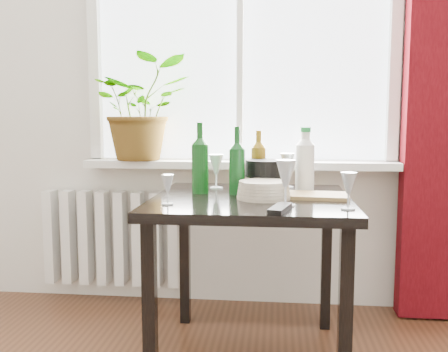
# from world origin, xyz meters

# --- Properties ---
(window) EXTENTS (1.72, 0.08, 1.62)m
(window) POSITION_xyz_m (0.00, 2.22, 1.60)
(window) COLOR white
(window) RESTS_ON ground
(windowsill) EXTENTS (1.72, 0.20, 0.04)m
(windowsill) POSITION_xyz_m (0.00, 2.15, 0.82)
(windowsill) COLOR white
(windowsill) RESTS_ON ground
(radiator) EXTENTS (0.80, 0.10, 0.55)m
(radiator) POSITION_xyz_m (-0.75, 2.18, 0.38)
(radiator) COLOR white
(radiator) RESTS_ON ground
(table) EXTENTS (0.85, 0.85, 0.74)m
(table) POSITION_xyz_m (0.10, 1.55, 0.65)
(table) COLOR black
(table) RESTS_ON ground
(potted_plant) EXTENTS (0.66, 0.62, 0.58)m
(potted_plant) POSITION_xyz_m (-0.55, 2.14, 1.13)
(potted_plant) COLOR #1E7222
(potted_plant) RESTS_ON windowsill
(wine_bottle_left) EXTENTS (0.09, 0.09, 0.33)m
(wine_bottle_left) POSITION_xyz_m (-0.14, 1.63, 0.90)
(wine_bottle_left) COLOR #0C4211
(wine_bottle_left) RESTS_ON table
(wine_bottle_right) EXTENTS (0.09, 0.09, 0.31)m
(wine_bottle_right) POSITION_xyz_m (0.03, 1.61, 0.89)
(wine_bottle_right) COLOR #0B3E12
(wine_bottle_right) RESTS_ON table
(bottle_amber) EXTENTS (0.09, 0.09, 0.29)m
(bottle_amber) POSITION_xyz_m (0.12, 1.80, 0.89)
(bottle_amber) COLOR brown
(bottle_amber) RESTS_ON table
(cleaning_bottle) EXTENTS (0.11, 0.11, 0.31)m
(cleaning_bottle) POSITION_xyz_m (0.34, 1.74, 0.89)
(cleaning_bottle) COLOR white
(cleaning_bottle) RESTS_ON table
(wineglass_front_right) EXTENTS (0.09, 0.09, 0.19)m
(wineglass_front_right) POSITION_xyz_m (0.24, 1.33, 0.83)
(wineglass_front_right) COLOR silver
(wineglass_front_right) RESTS_ON table
(wineglass_far_right) EXTENTS (0.07, 0.07, 0.14)m
(wineglass_far_right) POSITION_xyz_m (0.48, 1.28, 0.81)
(wineglass_far_right) COLOR #B6BEC4
(wineglass_far_right) RESTS_ON table
(wineglass_back_center) EXTENTS (0.09, 0.09, 0.17)m
(wineglass_back_center) POSITION_xyz_m (0.26, 1.85, 0.83)
(wineglass_back_center) COLOR #B5BEC3
(wineglass_back_center) RESTS_ON table
(wineglass_back_left) EXTENTS (0.08, 0.08, 0.17)m
(wineglass_back_left) POSITION_xyz_m (-0.08, 1.79, 0.82)
(wineglass_back_left) COLOR silver
(wineglass_back_left) RESTS_ON table
(wineglass_front_left) EXTENTS (0.05, 0.05, 0.12)m
(wineglass_front_left) POSITION_xyz_m (-0.22, 1.31, 0.80)
(wineglass_front_left) COLOR silver
(wineglass_front_left) RESTS_ON table
(plate_stack) EXTENTS (0.29, 0.29, 0.07)m
(plate_stack) POSITION_xyz_m (0.16, 1.50, 0.78)
(plate_stack) COLOR beige
(plate_stack) RESTS_ON table
(fondue_pot) EXTENTS (0.26, 0.24, 0.15)m
(fondue_pot) POSITION_xyz_m (0.16, 1.70, 0.81)
(fondue_pot) COLOR black
(fondue_pot) RESTS_ON table
(tv_remote) EXTENTS (0.09, 0.19, 0.02)m
(tv_remote) POSITION_xyz_m (0.22, 1.23, 0.75)
(tv_remote) COLOR black
(tv_remote) RESTS_ON table
(cutting_board) EXTENTS (0.31, 0.22, 0.02)m
(cutting_board) POSITION_xyz_m (0.37, 1.56, 0.75)
(cutting_board) COLOR olive
(cutting_board) RESTS_ON table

